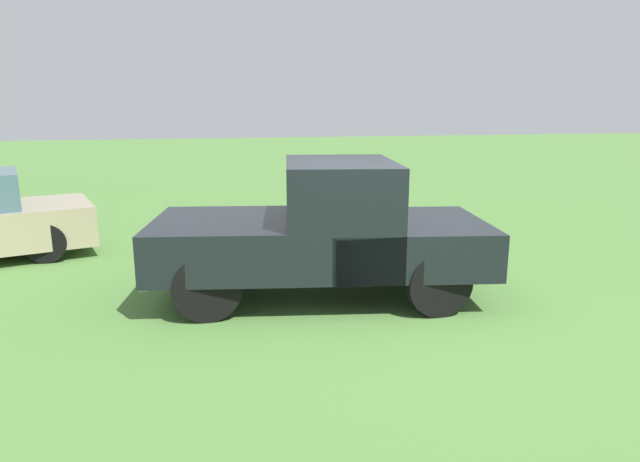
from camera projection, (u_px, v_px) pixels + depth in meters
name	position (u px, v px, depth m)	size (l,w,h in m)	color
ground_plane	(373.00, 309.00, 7.01)	(80.00, 80.00, 0.00)	#54843D
pickup_truck	(328.00, 227.00, 7.36)	(4.67, 2.69, 1.84)	black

